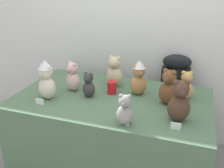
{
  "coord_description": "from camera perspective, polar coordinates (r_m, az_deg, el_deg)",
  "views": [
    {
      "loc": [
        0.64,
        -1.62,
        1.65
      ],
      "look_at": [
        0.0,
        0.25,
        0.84
      ],
      "focal_mm": 40.91,
      "sensor_mm": 36.0,
      "label": 1
    }
  ],
  "objects": [
    {
      "name": "teddy_bear_cream",
      "position": [
        2.17,
        -14.47,
        0.83
      ],
      "size": [
        0.18,
        0.17,
        0.34
      ],
      "rotation": [
        0.0,
        0.0,
        -0.28
      ],
      "color": "beige",
      "rests_on": "display_table"
    },
    {
      "name": "teddy_bear_charcoal",
      "position": [
        2.16,
        -5.25,
        -0.35
      ],
      "size": [
        0.13,
        0.12,
        0.22
      ],
      "rotation": [
        0.0,
        0.0,
        -0.28
      ],
      "color": "#383533",
      "rests_on": "display_table"
    },
    {
      "name": "name_card_front_right",
      "position": [
        2.13,
        -15.86,
        -3.81
      ],
      "size": [
        0.07,
        0.01,
        0.05
      ],
      "primitive_type": "cube",
      "rotation": [
        0.0,
        0.0,
        0.03
      ],
      "color": "white",
      "rests_on": "display_table"
    },
    {
      "name": "name_card_front_left",
      "position": [
        1.78,
        14.06,
        -9.13
      ],
      "size": [
        0.07,
        0.01,
        0.05
      ],
      "primitive_type": "cube",
      "rotation": [
        0.0,
        0.0,
        0.04
      ],
      "color": "white",
      "rests_on": "display_table"
    },
    {
      "name": "teddy_bear_chestnut",
      "position": [
        2.06,
        12.45,
        -0.91
      ],
      "size": [
        0.18,
        0.17,
        0.29
      ],
      "rotation": [
        0.0,
        0.0,
        -0.35
      ],
      "color": "brown",
      "rests_on": "display_table"
    },
    {
      "name": "teddy_bear_caramel",
      "position": [
        2.19,
        6.02,
        1.33
      ],
      "size": [
        0.18,
        0.17,
        0.31
      ],
      "rotation": [
        0.0,
        0.0,
        0.47
      ],
      "color": "#B27A42",
      "rests_on": "display_table"
    },
    {
      "name": "instrument_case",
      "position": [
        2.75,
        13.54,
        -3.25
      ],
      "size": [
        0.29,
        0.13,
        0.97
      ],
      "rotation": [
        0.0,
        0.0,
        0.05
      ],
      "color": "black",
      "rests_on": "ground_plane"
    },
    {
      "name": "teddy_bear_blush",
      "position": [
        2.3,
        -8.74,
        1.48
      ],
      "size": [
        0.18,
        0.17,
        0.27
      ],
      "rotation": [
        0.0,
        0.0,
        -0.5
      ],
      "color": "beige",
      "rests_on": "display_table"
    },
    {
      "name": "teddy_bear_sand",
      "position": [
        2.36,
        0.57,
        2.62
      ],
      "size": [
        0.17,
        0.15,
        0.29
      ],
      "rotation": [
        0.0,
        0.0,
        -0.13
      ],
      "color": "#CCB78E",
      "rests_on": "display_table"
    },
    {
      "name": "name_card_front_middle",
      "position": [
        1.78,
        2.73,
        -8.38
      ],
      "size": [
        0.07,
        0.01,
        0.05
      ],
      "primitive_type": "cube",
      "rotation": [
        0.0,
        0.0,
        -0.04
      ],
      "color": "white",
      "rests_on": "display_table"
    },
    {
      "name": "teddy_bear_honey",
      "position": [
        2.2,
        16.2,
        -0.44
      ],
      "size": [
        0.14,
        0.13,
        0.25
      ],
      "rotation": [
        0.0,
        0.0,
        0.19
      ],
      "color": "tan",
      "rests_on": "display_table"
    },
    {
      "name": "teddy_bear_cocoa",
      "position": [
        1.83,
        14.82,
        -3.92
      ],
      "size": [
        0.2,
        0.18,
        0.31
      ],
      "rotation": [
        0.0,
        0.0,
        0.33
      ],
      "color": "#4C3323",
      "rests_on": "display_table"
    },
    {
      "name": "wall_back",
      "position": [
        2.71,
        5.23,
        14.83
      ],
      "size": [
        7.0,
        0.08,
        2.6
      ],
      "primitive_type": "cube",
      "color": "silver",
      "rests_on": "ground_plane"
    },
    {
      "name": "teddy_bear_ash",
      "position": [
        1.75,
        2.87,
        -5.95
      ],
      "size": [
        0.13,
        0.11,
        0.23
      ],
      "rotation": [
        0.0,
        0.0,
        0.14
      ],
      "color": "gray",
      "rests_on": "display_table"
    },
    {
      "name": "party_cup_red",
      "position": [
        2.23,
        -0.03,
        -0.81
      ],
      "size": [
        0.08,
        0.08,
        0.11
      ],
      "primitive_type": "cylinder",
      "color": "red",
      "rests_on": "display_table"
    },
    {
      "name": "display_table",
      "position": [
        2.36,
        0.0,
        -10.81
      ],
      "size": [
        1.65,
        0.98,
        0.72
      ],
      "primitive_type": "cube",
      "color": "#4C6B4C",
      "rests_on": "ground_plane"
    }
  ]
}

